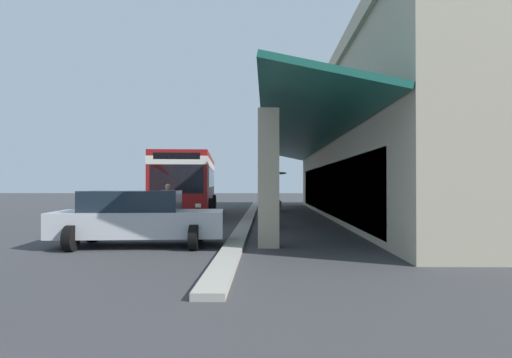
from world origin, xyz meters
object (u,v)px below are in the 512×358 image
transit_bus (188,180)px  potted_palm (274,201)px  parked_sedan_silver (138,218)px  pedestrian (168,204)px

transit_bus → potted_palm: (-3.08, 4.72, -1.21)m
parked_sedan_silver → potted_palm: 15.84m
transit_bus → pedestrian: 8.20m
potted_palm → parked_sedan_silver: bearing=-14.3°
parked_sedan_silver → potted_palm: size_ratio=1.90×
parked_sedan_silver → pedestrian: (-4.15, -0.11, 0.18)m
pedestrian → potted_palm: potted_palm is taller
potted_palm → transit_bus: bearing=-56.9°
parked_sedan_silver → potted_palm: bearing=165.7°
transit_bus → parked_sedan_silver: (12.26, 0.81, -1.10)m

